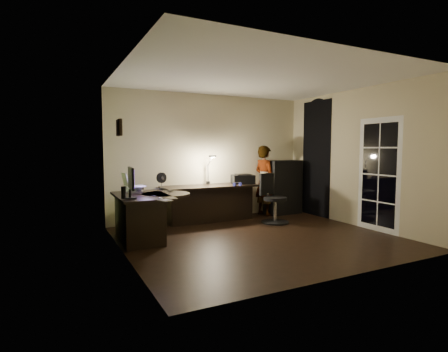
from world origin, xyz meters
name	(u,v)px	position (x,y,z in m)	size (l,w,h in m)	color
floor	(259,238)	(0.00, 0.00, -0.01)	(4.50, 4.00, 0.01)	black
ceiling	(261,78)	(0.00, 0.00, 2.71)	(4.50, 4.00, 0.01)	silver
wall_back	(211,157)	(0.00, 2.00, 1.35)	(4.50, 0.01, 2.70)	beige
wall_front	(352,165)	(0.00, -2.00, 1.35)	(4.50, 0.01, 2.70)	beige
wall_left	(123,162)	(-2.25, 0.00, 1.35)	(0.01, 4.00, 2.70)	beige
wall_right	(356,158)	(2.25, 0.00, 1.35)	(0.01, 4.00, 2.70)	beige
green_wall_overlay	(124,162)	(-2.24, 0.00, 1.35)	(0.00, 4.00, 2.70)	#4F642E
arched_doorway	(316,159)	(2.24, 1.15, 1.30)	(0.01, 0.90, 2.60)	black
french_door	(379,175)	(2.24, -0.55, 1.05)	(0.02, 0.92, 2.10)	white
framed_picture	(119,128)	(-2.22, 0.45, 1.85)	(0.04, 0.30, 0.25)	black
desk_left	(142,218)	(-1.83, 0.74, 0.39)	(0.82, 1.34, 0.77)	black
desk_right	(211,203)	(-0.17, 1.63, 0.38)	(2.03, 0.71, 0.76)	black
cabinet	(283,187)	(1.70, 1.66, 0.63)	(0.83, 0.42, 1.25)	black
laptop_stand	(135,190)	(-1.90, 0.93, 0.83)	(0.26, 0.21, 0.11)	silver
laptop	(135,180)	(-1.90, 0.93, 1.01)	(0.34, 0.32, 0.24)	silver
monitor	(130,187)	(-2.10, 0.34, 0.95)	(0.10, 0.52, 0.34)	black
mouse	(161,198)	(-1.73, 0.00, 0.80)	(0.06, 0.09, 0.04)	silver
phone	(170,190)	(-1.27, 0.99, 0.79)	(0.07, 0.14, 0.01)	black
pen	(154,196)	(-1.71, 0.43, 0.79)	(0.01, 0.15, 0.01)	black
speaker	(123,193)	(-2.19, 0.36, 0.87)	(0.07, 0.07, 0.19)	black
notepad	(165,200)	(-1.69, -0.11, 0.79)	(0.14, 0.20, 0.01)	silver
desk_fan	(161,181)	(-1.28, 1.45, 0.92)	(0.20, 0.11, 0.31)	black
headphones	(237,184)	(0.24, 1.22, 0.81)	(0.18, 0.07, 0.08)	navy
printer	(243,179)	(0.58, 1.59, 0.87)	(0.47, 0.36, 0.21)	black
desk_lamp	(208,169)	(-0.14, 1.83, 1.10)	(0.16, 0.30, 0.66)	black
office_chair	(275,198)	(0.95, 0.89, 0.51)	(0.57, 0.57, 1.02)	black
person	(265,180)	(1.24, 1.73, 0.80)	(0.57, 0.38, 1.60)	#D8A88C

